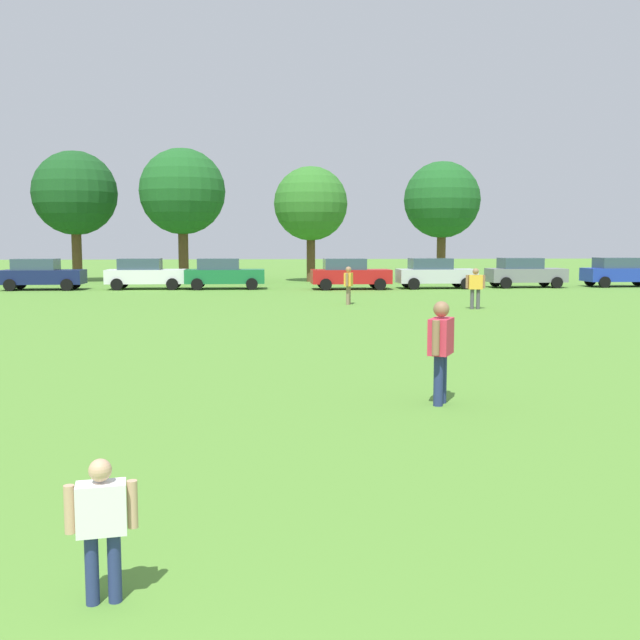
{
  "coord_description": "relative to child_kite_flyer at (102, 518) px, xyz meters",
  "views": [
    {
      "loc": [
        1.07,
        -1.52,
        2.59
      ],
      "look_at": [
        2.01,
        8.83,
        1.49
      ],
      "focal_mm": 41.81,
      "sensor_mm": 36.0,
      "label": 1
    }
  ],
  "objects": [
    {
      "name": "ground_plane",
      "position": [
        0.01,
        26.29,
        -0.63
      ],
      "size": [
        160.0,
        160.0,
        0.0
      ],
      "primitive_type": "plane",
      "color": "#568C33"
    },
    {
      "name": "child_kite_flyer",
      "position": [
        0.0,
        0.0,
        0.0
      ],
      "size": [
        0.5,
        0.25,
        1.06
      ],
      "rotation": [
        0.0,
        0.0,
        0.16
      ],
      "color": "navy",
      "rests_on": "ground"
    },
    {
      "name": "adult_bystander",
      "position": [
        4.05,
        6.24,
        0.35
      ],
      "size": [
        0.52,
        0.71,
        1.66
      ],
      "rotation": [
        0.0,
        0.0,
        4.23
      ],
      "color": "navy",
      "rests_on": "ground"
    },
    {
      "name": "bystander_near_trees",
      "position": [
        5.04,
        25.23,
        0.3
      ],
      "size": [
        0.44,
        0.72,
        1.57
      ],
      "rotation": [
        0.0,
        0.0,
        4.39
      ],
      "color": "#8C7259",
      "rests_on": "ground"
    },
    {
      "name": "bystander_midfield",
      "position": [
        9.64,
        22.71,
        0.3
      ],
      "size": [
        0.74,
        0.36,
        1.58
      ],
      "rotation": [
        0.0,
        0.0,
        2.99
      ],
      "color": "#4C4C51",
      "rests_on": "ground"
    },
    {
      "name": "parked_car_navy_0",
      "position": [
        -10.26,
        36.09,
        0.23
      ],
      "size": [
        4.3,
        2.02,
        1.68
      ],
      "color": "#141E4C",
      "rests_on": "ground"
    },
    {
      "name": "parked_car_white_1",
      "position": [
        -4.76,
        36.19,
        0.23
      ],
      "size": [
        4.3,
        2.02,
        1.68
      ],
      "color": "white",
      "rests_on": "ground"
    },
    {
      "name": "parked_car_green_2",
      "position": [
        -0.5,
        35.93,
        0.23
      ],
      "size": [
        4.3,
        2.02,
        1.68
      ],
      "color": "#196B38",
      "rests_on": "ground"
    },
    {
      "name": "parked_car_red_3",
      "position": [
        6.36,
        35.1,
        0.23
      ],
      "size": [
        4.3,
        2.02,
        1.68
      ],
      "color": "red",
      "rests_on": "ground"
    },
    {
      "name": "parked_car_silver_4",
      "position": [
        11.19,
        35.38,
        0.23
      ],
      "size": [
        4.3,
        2.02,
        1.68
      ],
      "color": "silver",
      "rests_on": "ground"
    },
    {
      "name": "parked_car_gray_5",
      "position": [
        16.48,
        35.82,
        0.23
      ],
      "size": [
        4.3,
        2.02,
        1.68
      ],
      "color": "slate",
      "rests_on": "ground"
    },
    {
      "name": "parked_car_blue_6",
      "position": [
        22.28,
        36.03,
        0.23
      ],
      "size": [
        4.3,
        2.02,
        1.68
      ],
      "color": "#1E38AD",
      "rests_on": "ground"
    },
    {
      "name": "tree_left",
      "position": [
        -10.26,
        44.54,
        5.05
      ],
      "size": [
        5.4,
        5.4,
        8.41
      ],
      "color": "brown",
      "rests_on": "ground"
    },
    {
      "name": "tree_center",
      "position": [
        -3.31,
        43.33,
        5.12
      ],
      "size": [
        5.46,
        5.46,
        8.51
      ],
      "color": "brown",
      "rests_on": "ground"
    },
    {
      "name": "tree_right",
      "position": [
        4.89,
        43.14,
        4.38
      ],
      "size": [
        4.76,
        4.76,
        7.42
      ],
      "color": "brown",
      "rests_on": "ground"
    },
    {
      "name": "tree_far_right",
      "position": [
        13.75,
        44.01,
        4.72
      ],
      "size": [
        5.08,
        5.08,
        7.92
      ],
      "color": "brown",
      "rests_on": "ground"
    }
  ]
}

